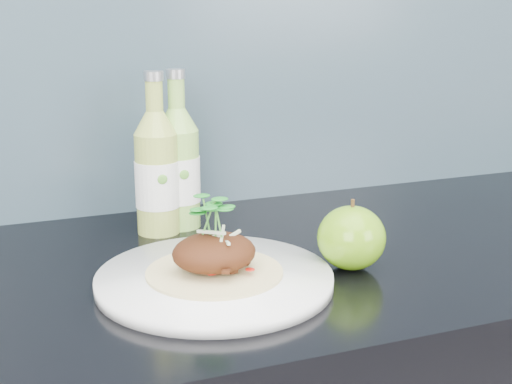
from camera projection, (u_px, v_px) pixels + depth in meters
subway_backsplash at (176, 0)px, 1.17m from camera, size 4.00×0.02×0.70m
dinner_plate at (215, 279)px, 0.90m from camera, size 0.38×0.38×0.02m
pork_taco at (214, 251)px, 0.89m from camera, size 0.17×0.17×0.10m
green_apple at (351, 238)px, 0.95m from camera, size 0.11×0.11×0.10m
cider_bottle_left at (157, 173)px, 1.09m from camera, size 0.09×0.09×0.25m
cider_bottle_right at (178, 168)px, 1.12m from camera, size 0.09×0.09×0.25m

